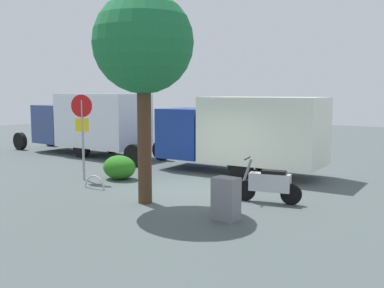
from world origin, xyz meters
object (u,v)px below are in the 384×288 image
object	(u,v)px
box_truck_near	(238,131)
stop_sign	(82,123)
utility_cabinet	(226,199)
bike_rack_hoop	(95,189)
motorcycle	(269,184)
box_truck_far	(89,121)
street_tree	(143,45)

from	to	relation	value
box_truck_near	stop_sign	xyz separation A→B (m)	(3.58, 4.27, 0.36)
box_truck_near	utility_cabinet	distance (m)	6.27
stop_sign	bike_rack_hoop	world-z (taller)	stop_sign
box_truck_near	stop_sign	world-z (taller)	stop_sign
box_truck_near	utility_cabinet	size ratio (longest dim) A/B	7.83
motorcycle	utility_cabinet	world-z (taller)	motorcycle
box_truck_far	bike_rack_hoop	distance (m)	8.11
box_truck_near	street_tree	world-z (taller)	street_tree
motorcycle	utility_cabinet	bearing A→B (deg)	73.23
street_tree	bike_rack_hoop	world-z (taller)	street_tree
motorcycle	bike_rack_hoop	distance (m)	5.42
box_truck_near	bike_rack_hoop	xyz separation A→B (m)	(2.21, 5.00, -1.57)
bike_rack_hoop	box_truck_far	bearing A→B (deg)	-39.89
box_truck_far	bike_rack_hoop	world-z (taller)	box_truck_far
box_truck_near	box_truck_far	size ratio (longest dim) A/B	1.00
stop_sign	utility_cabinet	distance (m)	6.70
stop_sign	bike_rack_hoop	xyz separation A→B (m)	(-1.37, 0.73, -1.93)
box_truck_near	stop_sign	distance (m)	5.58
box_truck_near	street_tree	bearing A→B (deg)	88.95
box_truck_near	box_truck_far	world-z (taller)	box_truck_far
bike_rack_hoop	motorcycle	bearing A→B (deg)	-162.95
street_tree	utility_cabinet	world-z (taller)	street_tree
street_tree	bike_rack_hoop	distance (m)	4.86
box_truck_far	bike_rack_hoop	size ratio (longest dim) A/B	9.29
box_truck_far	motorcycle	world-z (taller)	box_truck_far
bike_rack_hoop	box_truck_near	bearing A→B (deg)	-113.81
box_truck_near	box_truck_far	distance (m)	8.30
box_truck_near	street_tree	size ratio (longest dim) A/B	1.41
box_truck_far	street_tree	distance (m)	10.47
street_tree	utility_cabinet	bearing A→B (deg)	177.72
stop_sign	bike_rack_hoop	bearing A→B (deg)	151.88
box_truck_near	bike_rack_hoop	bearing A→B (deg)	62.61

